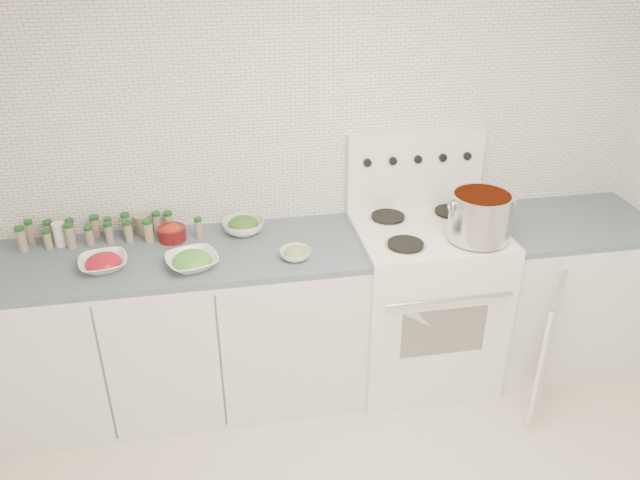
% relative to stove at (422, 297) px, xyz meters
% --- Properties ---
extents(room_walls, '(3.54, 3.04, 2.52)m').
position_rel_stove_xyz_m(room_walls, '(-0.48, -1.19, 1.06)').
color(room_walls, white).
rests_on(room_walls, ground).
extents(counter_left, '(1.85, 0.62, 0.90)m').
position_rel_stove_xyz_m(counter_left, '(-1.30, 0.00, -0.05)').
color(counter_left, white).
rests_on(counter_left, ground).
extents(stove, '(0.76, 0.70, 1.36)m').
position_rel_stove_xyz_m(stove, '(0.00, 0.00, 0.00)').
color(stove, white).
rests_on(stove, ground).
extents(counter_right, '(0.89, 0.94, 0.90)m').
position_rel_stove_xyz_m(counter_right, '(0.82, -0.00, -0.05)').
color(counter_right, white).
rests_on(counter_right, ground).
extents(stock_pot, '(0.33, 0.31, 0.23)m').
position_rel_stove_xyz_m(stock_pot, '(0.19, -0.18, 0.58)').
color(stock_pot, silver).
rests_on(stock_pot, stove).
extents(bowl_tomato, '(0.26, 0.26, 0.07)m').
position_rel_stove_xyz_m(bowl_tomato, '(-1.64, -0.08, 0.44)').
color(bowl_tomato, white).
rests_on(bowl_tomato, counter_left).
extents(bowl_snowpea, '(0.30, 0.30, 0.08)m').
position_rel_stove_xyz_m(bowl_snowpea, '(-1.22, -0.14, 0.44)').
color(bowl_snowpea, white).
rests_on(bowl_snowpea, counter_left).
extents(bowl_broccoli, '(0.25, 0.25, 0.09)m').
position_rel_stove_xyz_m(bowl_broccoli, '(-0.96, 0.18, 0.44)').
color(bowl_broccoli, white).
rests_on(bowl_broccoli, counter_left).
extents(bowl_zucchini, '(0.18, 0.18, 0.06)m').
position_rel_stove_xyz_m(bowl_zucchini, '(-0.73, -0.14, 0.43)').
color(bowl_zucchini, white).
rests_on(bowl_zucchini, counter_left).
extents(bowl_pepper, '(0.14, 0.14, 0.09)m').
position_rel_stove_xyz_m(bowl_pepper, '(-1.32, 0.16, 0.45)').
color(bowl_pepper, '#580F10').
rests_on(bowl_pepper, counter_left).
extents(salt_canister, '(0.08, 0.08, 0.12)m').
position_rel_stove_xyz_m(salt_canister, '(-1.88, 0.20, 0.47)').
color(salt_canister, white).
rests_on(salt_canister, counter_left).
extents(tin_can, '(0.08, 0.08, 0.10)m').
position_rel_stove_xyz_m(tin_can, '(-1.48, 0.26, 0.46)').
color(tin_can, '#A39D8A').
rests_on(tin_can, counter_left).
extents(spice_cluster, '(0.90, 0.15, 0.14)m').
position_rel_stove_xyz_m(spice_cluster, '(-1.68, 0.21, 0.46)').
color(spice_cluster, gray).
rests_on(spice_cluster, counter_left).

